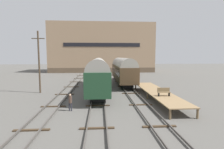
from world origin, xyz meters
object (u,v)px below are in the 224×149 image
Objects in this scene: utility_pole at (39,61)px; train_car_green at (98,72)px; bench at (164,92)px; person_worker at (70,101)px; train_car_brown at (123,69)px.

train_car_green is at bearing 4.23° from utility_pole.
bench is (7.33, -8.04, -1.44)m from train_car_green.
utility_pole reaches higher than person_worker.
train_car_brown is at bearing 99.75° from bench.
train_car_green is 2.06× the size of utility_pole.
train_car_brown is at bearing 56.17° from train_car_green.
bench is 10.15m from person_worker.
bench is 0.82× the size of person_worker.
train_car_green reaches higher than train_car_brown.
train_car_green reaches higher than bench.
train_car_brown is 1.79× the size of utility_pole.
train_car_green is 10.97m from bench.
utility_pole is (-8.56, -0.63, 1.76)m from train_car_green.
bench is 17.81m from utility_pole.
train_car_green is at bearing 74.54° from person_worker.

